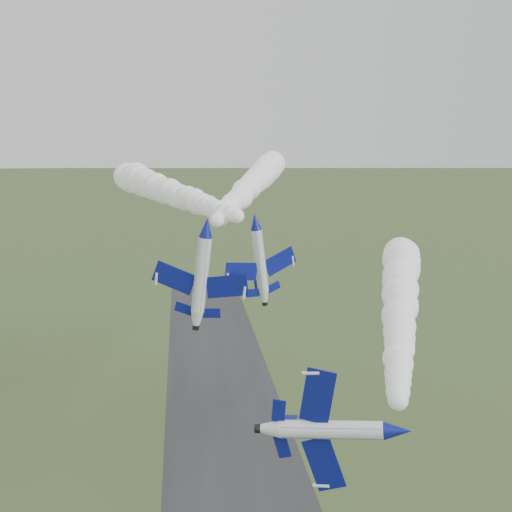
% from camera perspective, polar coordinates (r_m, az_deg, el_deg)
% --- Properties ---
extents(runway, '(24.00, 260.00, 0.04)m').
position_cam_1_polar(runway, '(93.64, -1.44, -24.18)').
color(runway, '#2A2B2D').
rests_on(runway, ground).
extents(jet_lead, '(6.82, 12.13, 10.32)m').
position_cam_1_polar(jet_lead, '(47.42, 14.04, -16.67)').
color(jet_lead, white).
extents(smoke_trail_jet_lead, '(25.18, 54.17, 5.72)m').
position_cam_1_polar(smoke_trail_jet_lead, '(75.34, 14.21, -4.53)').
color(smoke_trail_jet_lead, white).
extents(jet_pair_left, '(11.46, 13.46, 3.47)m').
position_cam_1_polar(jet_pair_left, '(65.51, -5.00, 2.87)').
color(jet_pair_left, white).
extents(smoke_trail_jet_pair_left, '(23.72, 67.47, 5.89)m').
position_cam_1_polar(smoke_trail_jet_pair_left, '(101.76, -0.44, 7.16)').
color(smoke_trail_jet_pair_left, white).
extents(jet_pair_right, '(9.55, 11.09, 2.93)m').
position_cam_1_polar(jet_pair_right, '(66.72, -0.03, 3.47)').
color(jet_pair_right, white).
extents(smoke_trail_jet_pair_right, '(25.05, 54.39, 5.58)m').
position_cam_1_polar(smoke_trail_jet_pair_right, '(94.38, -8.59, 6.37)').
color(smoke_trail_jet_pair_right, white).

